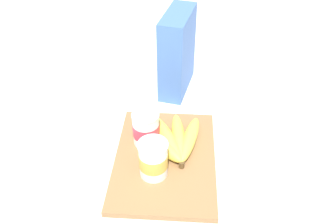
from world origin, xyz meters
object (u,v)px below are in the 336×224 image
object	(u,v)px
yogurt_cup_front	(153,159)
banana_bunch	(173,139)
cutting_board	(165,159)
cereal_box	(177,53)
yogurt_cup_back	(146,129)

from	to	relation	value
yogurt_cup_front	banana_bunch	xyz separation A→B (m)	(0.10, -0.04, -0.03)
cutting_board	banana_bunch	size ratio (longest dim) A/B	1.80
cutting_board	cereal_box	xyz separation A→B (m)	(0.33, -0.01, 0.12)
yogurt_cup_back	banana_bunch	distance (m)	0.08
yogurt_cup_front	yogurt_cup_back	distance (m)	0.11
cereal_box	yogurt_cup_back	distance (m)	0.30
yogurt_cup_front	banana_bunch	world-z (taller)	yogurt_cup_front
cutting_board	cereal_box	distance (m)	0.35
cereal_box	banana_bunch	bearing A→B (deg)	-167.62
yogurt_cup_front	yogurt_cup_back	bearing A→B (deg)	15.28
cereal_box	cutting_board	bearing A→B (deg)	-170.87
cutting_board	cereal_box	bearing A→B (deg)	-2.54
banana_bunch	cereal_box	bearing A→B (deg)	0.71
cutting_board	yogurt_cup_front	world-z (taller)	yogurt_cup_front
cereal_box	yogurt_cup_front	world-z (taller)	cereal_box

